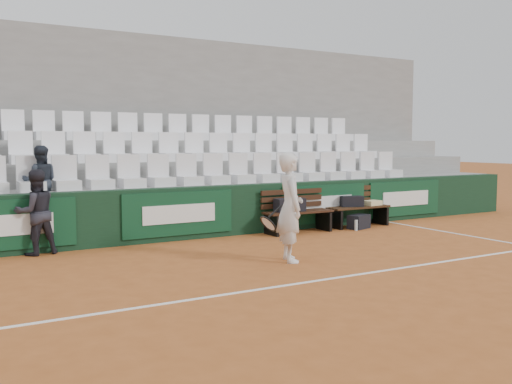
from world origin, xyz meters
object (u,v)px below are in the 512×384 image
object	(u,v)px
water_bottle_far	(356,225)
tennis_player	(290,207)
sports_bag_right	(352,201)
ball_kid	(36,212)
bench_left	(298,222)
bench_right	(358,216)
spectator_c	(39,156)
sports_bag_left	(290,205)
water_bottle_near	(277,228)
sports_bag_ground	(359,222)

from	to	relation	value
water_bottle_far	tennis_player	bearing A→B (deg)	-147.37
sports_bag_right	ball_kid	size ratio (longest dim) A/B	0.35
bench_left	bench_right	world-z (taller)	same
bench_left	spectator_c	size ratio (longest dim) A/B	1.20
sports_bag_right	sports_bag_left	bearing A→B (deg)	-177.39
sports_bag_left	water_bottle_near	distance (m)	0.55
bench_left	water_bottle_near	bearing A→B (deg)	173.62
water_bottle_near	ball_kid	world-z (taller)	ball_kid
sports_bag_ground	water_bottle_far	distance (m)	0.32
bench_left	sports_bag_right	xyz separation A→B (m)	(1.48, 0.10, 0.34)
bench_left	spectator_c	xyz separation A→B (m)	(-4.85, 0.98, 1.40)
water_bottle_near	tennis_player	size ratio (longest dim) A/B	0.14
sports_bag_right	ball_kid	xyz separation A→B (m)	(-6.54, 0.17, 0.14)
sports_bag_right	tennis_player	distance (m)	3.99
sports_bag_left	sports_bag_right	size ratio (longest dim) A/B	1.26
sports_bag_ground	spectator_c	xyz separation A→B (m)	(-6.29, 1.18, 1.48)
tennis_player	ball_kid	xyz separation A→B (m)	(-3.34, 2.53, -0.14)
sports_bag_left	sports_bag_ground	distance (m)	1.71
sports_bag_right	water_bottle_far	distance (m)	0.73
sports_bag_left	ball_kid	size ratio (longest dim) A/B	0.44
sports_bag_left	tennis_player	xyz separation A→B (m)	(-1.52, -2.29, 0.26)
water_bottle_far	spectator_c	world-z (taller)	spectator_c
bench_left	sports_bag_left	xyz separation A→B (m)	(-0.20, 0.02, 0.36)
water_bottle_near	ball_kid	bearing A→B (deg)	177.35
bench_left	spectator_c	world-z (taller)	spectator_c
bench_right	water_bottle_far	bearing A→B (deg)	-133.73
sports_bag_left	water_bottle_far	xyz separation A→B (m)	(1.40, -0.42, -0.47)
sports_bag_left	sports_bag_right	bearing A→B (deg)	2.61
sports_bag_left	water_bottle_near	xyz separation A→B (m)	(-0.28, 0.03, -0.47)
sports_bag_left	sports_bag_ground	size ratio (longest dim) A/B	1.26
sports_bag_right	water_bottle_near	xyz separation A→B (m)	(-1.96, -0.05, -0.45)
tennis_player	ball_kid	bearing A→B (deg)	142.82
water_bottle_near	tennis_player	bearing A→B (deg)	-118.09
bench_right	water_bottle_near	bearing A→B (deg)	-179.57
tennis_player	bench_left	bearing A→B (deg)	52.85
bench_left	tennis_player	bearing A→B (deg)	-127.15
sports_bag_ground	bench_right	bearing A→B (deg)	52.52
sports_bag_right	tennis_player	size ratio (longest dim) A/B	0.29
sports_bag_ground	ball_kid	xyz separation A→B (m)	(-6.50, 0.47, 0.56)
water_bottle_near	tennis_player	distance (m)	2.73
bench_right	sports_bag_ground	xyz separation A→B (m)	(-0.21, -0.27, -0.07)
sports_bag_ground	water_bottle_near	world-z (taller)	sports_bag_ground
sports_bag_right	spectator_c	size ratio (longest dim) A/B	0.40
bench_left	water_bottle_far	distance (m)	1.27
bench_left	bench_right	xyz separation A→B (m)	(1.65, 0.07, 0.00)
sports_bag_left	spectator_c	distance (m)	4.86
bench_left	sports_bag_ground	size ratio (longest dim) A/B	3.03
bench_right	ball_kid	world-z (taller)	ball_kid
sports_bag_ground	ball_kid	bearing A→B (deg)	175.90
sports_bag_right	spectator_c	bearing A→B (deg)	172.11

